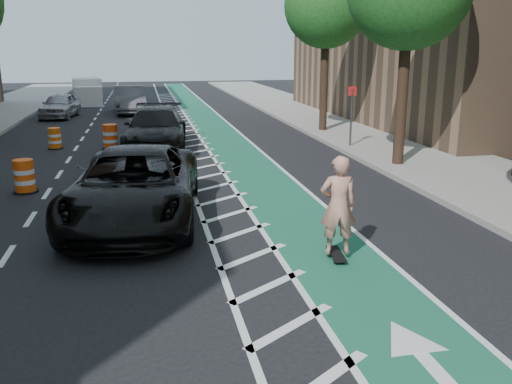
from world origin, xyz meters
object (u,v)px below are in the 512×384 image
object	(u,v)px
skateboarder	(338,205)
suv_near	(134,186)
barrel_a	(24,177)
suv_far	(156,129)

from	to	relation	value
skateboarder	suv_near	bearing A→B (deg)	-32.77
skateboarder	barrel_a	distance (m)	9.45
suv_far	barrel_a	world-z (taller)	suv_far
suv_near	suv_far	world-z (taller)	suv_near
barrel_a	suv_near	bearing A→B (deg)	-46.90
skateboarder	suv_far	xyz separation A→B (m)	(-3.06, 12.42, -0.24)
suv_far	barrel_a	size ratio (longest dim) A/B	6.10
skateboarder	barrel_a	xyz separation A→B (m)	(-6.86, 6.47, -0.63)
suv_near	barrel_a	distance (m)	4.50
suv_near	barrel_a	size ratio (longest dim) A/B	6.48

